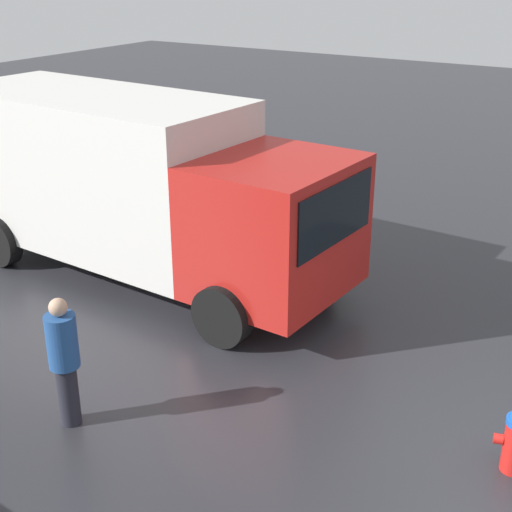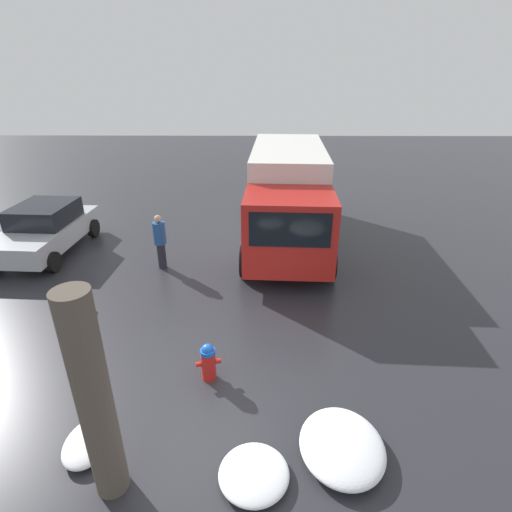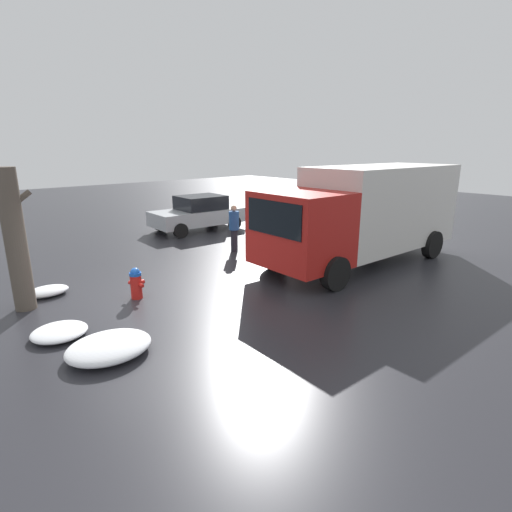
# 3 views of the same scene
# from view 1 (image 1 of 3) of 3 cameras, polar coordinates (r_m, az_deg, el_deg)

# --- Properties ---
(ground_plane) EXTENTS (60.00, 60.00, 0.00)m
(ground_plane) POSITION_cam_1_polar(r_m,az_deg,el_deg) (8.45, 19.80, -15.77)
(ground_plane) COLOR #28282D
(delivery_truck) EXTENTS (7.47, 2.92, 2.99)m
(delivery_truck) POSITION_cam_1_polar(r_m,az_deg,el_deg) (12.05, -9.86, 5.93)
(delivery_truck) COLOR red
(delivery_truck) RESTS_ON ground_plane
(pedestrian) EXTENTS (0.35, 0.35, 1.63)m
(pedestrian) POSITION_cam_1_polar(r_m,az_deg,el_deg) (8.44, -15.11, -7.82)
(pedestrian) COLOR #23232D
(pedestrian) RESTS_ON ground_plane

